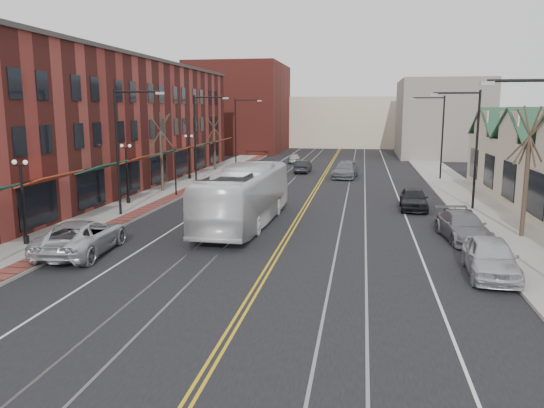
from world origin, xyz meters
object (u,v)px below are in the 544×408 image
at_px(parked_car_a, 491,257).
at_px(parked_car_b, 459,223).
at_px(transit_bus, 245,196).
at_px(parked_suv, 82,237).
at_px(parked_car_d, 414,199).
at_px(parked_car_c, 463,226).

xyz_separation_m(parked_car_a, parked_car_b, (0.00, 7.54, -0.15)).
bearing_deg(transit_bus, parked_car_b, -179.84).
bearing_deg(parked_car_b, parked_suv, -156.38).
height_order(parked_suv, parked_car_d, parked_suv).
relative_size(parked_suv, parked_car_b, 1.47).
bearing_deg(parked_car_d, parked_car_b, -74.19).
xyz_separation_m(transit_bus, parked_car_a, (12.24, -7.95, -0.94)).
bearing_deg(parked_suv, parked_car_c, -167.67).
relative_size(parked_suv, parked_car_a, 1.24).
bearing_deg(parked_car_a, parked_car_b, 92.98).
relative_size(parked_car_a, parked_car_b, 1.18).
distance_m(parked_suv, parked_car_d, 22.12).
bearing_deg(parked_suv, transit_bus, -135.35).
relative_size(parked_suv, parked_car_c, 1.17).
distance_m(transit_bus, parked_suv, 9.92).
xyz_separation_m(parked_suv, parked_car_c, (18.60, 5.91, -0.09)).
distance_m(parked_car_b, parked_car_c, 1.25).
distance_m(parked_car_a, parked_car_d, 14.89).
bearing_deg(parked_car_d, parked_car_a, -81.21).
bearing_deg(parked_car_d, transit_bus, -144.98).
relative_size(transit_bus, parked_car_c, 2.47).
bearing_deg(transit_bus, parked_car_c, 174.39).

